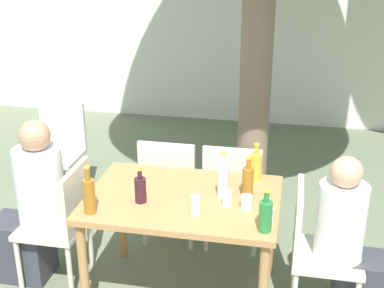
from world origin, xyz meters
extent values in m
cube|color=white|center=(0.00, 3.73, 1.40)|extent=(10.00, 0.08, 2.80)
cylinder|color=#7A6651|center=(0.32, 1.55, 1.14)|extent=(0.28, 0.28, 2.27)
cube|color=#B27F4C|center=(0.00, 0.00, 0.76)|extent=(1.26, 0.88, 0.04)
cylinder|color=#B27F4C|center=(-0.57, -0.38, 0.37)|extent=(0.06, 0.06, 0.74)
cylinder|color=#B27F4C|center=(-0.57, 0.38, 0.37)|extent=(0.06, 0.06, 0.74)
cylinder|color=#B27F4C|center=(0.57, 0.38, 0.37)|extent=(0.06, 0.06, 0.74)
cube|color=beige|center=(-0.95, 0.00, 0.44)|extent=(0.44, 0.44, 0.04)
cube|color=beige|center=(-0.75, 0.00, 0.68)|extent=(0.04, 0.44, 0.45)
cylinder|color=beige|center=(-1.14, 0.19, 0.21)|extent=(0.04, 0.04, 0.42)
cylinder|color=beige|center=(-1.14, -0.19, 0.21)|extent=(0.04, 0.04, 0.42)
cylinder|color=beige|center=(-0.76, 0.19, 0.21)|extent=(0.04, 0.04, 0.42)
cylinder|color=beige|center=(-0.76, -0.19, 0.21)|extent=(0.04, 0.04, 0.42)
cube|color=beige|center=(0.95, 0.00, 0.44)|extent=(0.44, 0.44, 0.04)
cube|color=beige|center=(0.75, 0.00, 0.68)|extent=(0.04, 0.44, 0.45)
cylinder|color=beige|center=(1.14, 0.19, 0.21)|extent=(0.04, 0.04, 0.42)
cylinder|color=beige|center=(0.76, 0.19, 0.21)|extent=(0.04, 0.04, 0.42)
cube|color=beige|center=(-0.25, 0.76, 0.44)|extent=(0.44, 0.44, 0.04)
cube|color=beige|center=(-0.25, 0.56, 0.68)|extent=(0.44, 0.04, 0.45)
cylinder|color=beige|center=(-0.06, 0.95, 0.21)|extent=(0.04, 0.04, 0.42)
cylinder|color=beige|center=(-0.44, 0.95, 0.21)|extent=(0.04, 0.04, 0.42)
cylinder|color=beige|center=(-0.06, 0.57, 0.21)|extent=(0.04, 0.04, 0.42)
cylinder|color=beige|center=(-0.44, 0.57, 0.21)|extent=(0.04, 0.04, 0.42)
cube|color=beige|center=(0.25, 0.76, 0.44)|extent=(0.44, 0.44, 0.04)
cube|color=beige|center=(0.25, 0.56, 0.68)|extent=(0.44, 0.04, 0.45)
cylinder|color=beige|center=(0.44, 0.95, 0.21)|extent=(0.04, 0.04, 0.42)
cylinder|color=beige|center=(0.06, 0.95, 0.21)|extent=(0.04, 0.04, 0.42)
cylinder|color=beige|center=(0.44, 0.57, 0.21)|extent=(0.04, 0.04, 0.42)
cylinder|color=beige|center=(0.06, 0.57, 0.21)|extent=(0.04, 0.04, 0.42)
cube|color=beige|center=(-1.45, 1.15, 0.44)|extent=(0.44, 0.44, 0.04)
cube|color=beige|center=(-1.45, 1.35, 0.68)|extent=(0.44, 0.04, 0.45)
cylinder|color=beige|center=(-1.64, 0.96, 0.21)|extent=(0.04, 0.04, 0.42)
cylinder|color=beige|center=(-1.26, 0.96, 0.21)|extent=(0.04, 0.04, 0.42)
cylinder|color=beige|center=(-1.64, 1.34, 0.21)|extent=(0.04, 0.04, 0.42)
cylinder|color=beige|center=(-1.26, 1.34, 0.21)|extent=(0.04, 0.04, 0.42)
cube|color=#383842|center=(-1.21, 0.00, 0.23)|extent=(0.40, 0.30, 0.46)
cylinder|color=white|center=(-1.01, 0.00, 0.74)|extent=(0.33, 0.33, 0.57)
sphere|color=tan|center=(-1.01, 0.00, 1.13)|extent=(0.21, 0.21, 0.21)
cube|color=#383842|center=(1.21, 0.00, 0.23)|extent=(0.40, 0.27, 0.46)
cylinder|color=white|center=(1.01, 0.00, 0.71)|extent=(0.30, 0.30, 0.50)
sphere|color=tan|center=(1.01, 0.00, 1.04)|extent=(0.20, 0.20, 0.20)
cylinder|color=#9E661E|center=(-0.52, -0.32, 0.89)|extent=(0.07, 0.07, 0.22)
cylinder|color=#9E661E|center=(-0.52, -0.32, 1.04)|extent=(0.03, 0.03, 0.08)
cylinder|color=gold|center=(-0.52, -0.32, 1.08)|extent=(0.04, 0.04, 0.01)
cylinder|color=gold|center=(0.44, 0.34, 0.87)|extent=(0.08, 0.08, 0.19)
cylinder|color=gold|center=(0.44, 0.34, 1.00)|extent=(0.03, 0.03, 0.07)
cylinder|color=gold|center=(0.44, 0.34, 1.04)|extent=(0.04, 0.04, 0.01)
cylinder|color=silver|center=(0.25, 0.04, 0.89)|extent=(0.07, 0.07, 0.22)
cylinder|color=silver|center=(0.25, 0.04, 1.04)|extent=(0.03, 0.03, 0.08)
cylinder|color=gold|center=(0.25, 0.04, 1.08)|extent=(0.03, 0.03, 0.01)
cylinder|color=#9E661E|center=(0.41, 0.08, 0.88)|extent=(0.07, 0.07, 0.20)
cylinder|color=#9E661E|center=(0.41, 0.08, 1.01)|extent=(0.03, 0.03, 0.07)
cylinder|color=gold|center=(0.41, 0.08, 1.05)|extent=(0.04, 0.04, 0.01)
cylinder|color=#287A38|center=(0.55, -0.32, 0.87)|extent=(0.08, 0.08, 0.19)
cylinder|color=#287A38|center=(0.55, -0.32, 1.00)|extent=(0.03, 0.03, 0.07)
cylinder|color=gold|center=(0.55, -0.32, 1.04)|extent=(0.04, 0.04, 0.01)
cylinder|color=#331923|center=(-0.25, -0.12, 0.86)|extent=(0.07, 0.07, 0.16)
cylinder|color=#331923|center=(-0.25, -0.12, 0.97)|extent=(0.03, 0.03, 0.06)
cylinder|color=gold|center=(-0.25, -0.12, 1.01)|extent=(0.04, 0.04, 0.01)
cylinder|color=silver|center=(0.12, -0.21, 0.84)|extent=(0.06, 0.06, 0.13)
cylinder|color=white|center=(0.30, -0.06, 0.83)|extent=(0.06, 0.06, 0.10)
cylinder|color=silver|center=(0.42, -0.08, 0.82)|extent=(0.07, 0.07, 0.09)
cylinder|color=white|center=(0.56, -0.20, 0.82)|extent=(0.07, 0.07, 0.08)
camera|label=1|loc=(0.67, -3.03, 2.41)|focal=50.00mm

